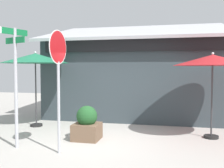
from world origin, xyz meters
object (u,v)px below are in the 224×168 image
at_px(stop_sign, 58,67).
at_px(sidewalk_planter, 87,125).
at_px(patio_umbrella_crimson_center, 213,61).
at_px(street_sign_post, 15,76).
at_px(patio_umbrella_forest_green_left, 35,59).

relative_size(stop_sign, sidewalk_planter, 3.01).
bearing_deg(stop_sign, patio_umbrella_crimson_center, 31.64).
bearing_deg(sidewalk_planter, street_sign_post, -142.36).
distance_m(patio_umbrella_crimson_center, sidewalk_planter, 4.21).
bearing_deg(patio_umbrella_forest_green_left, sidewalk_planter, -29.56).
bearing_deg(stop_sign, sidewalk_planter, 78.82).
relative_size(stop_sign, patio_umbrella_crimson_center, 1.17).
distance_m(street_sign_post, sidewalk_planter, 2.45).
relative_size(street_sign_post, patio_umbrella_forest_green_left, 1.16).
xyz_separation_m(patio_umbrella_forest_green_left, sidewalk_planter, (2.41, -1.37, -2.02)).
bearing_deg(street_sign_post, sidewalk_planter, 37.64).
bearing_deg(street_sign_post, stop_sign, -7.25).
relative_size(patio_umbrella_crimson_center, sidewalk_planter, 2.57).
height_order(street_sign_post, stop_sign, street_sign_post).
bearing_deg(stop_sign, patio_umbrella_forest_green_left, 128.04).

